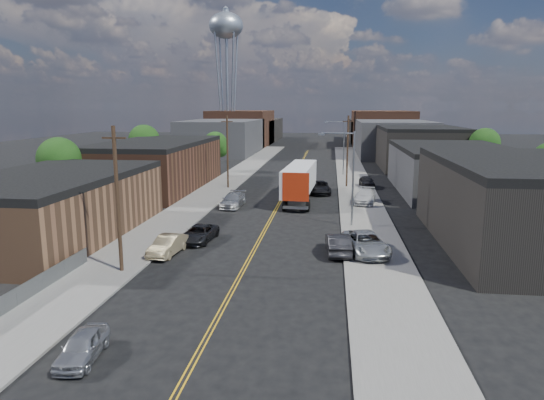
% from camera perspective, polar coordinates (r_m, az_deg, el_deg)
% --- Properties ---
extents(ground, '(260.00, 260.00, 0.00)m').
position_cam_1_polar(ground, '(81.28, 2.70, 3.01)').
color(ground, black).
rests_on(ground, ground).
extents(centerline, '(0.32, 120.00, 0.01)m').
position_cam_1_polar(centerline, '(66.50, 1.74, 1.24)').
color(centerline, gold).
rests_on(centerline, ground).
extents(sidewalk_left, '(5.00, 140.00, 0.15)m').
position_cam_1_polar(sidewalk_left, '(67.99, -6.26, 1.45)').
color(sidewalk_left, slate).
rests_on(sidewalk_left, ground).
extents(sidewalk_right, '(5.00, 140.00, 0.15)m').
position_cam_1_polar(sidewalk_right, '(66.33, 9.95, 1.11)').
color(sidewalk_right, slate).
rests_on(sidewalk_right, ground).
extents(warehouse_tan, '(12.00, 22.00, 5.60)m').
position_cam_1_polar(warehouse_tan, '(45.90, -24.59, -0.63)').
color(warehouse_tan, brown).
rests_on(warehouse_tan, ground).
extents(warehouse_brown, '(12.00, 26.00, 6.60)m').
position_cam_1_polar(warehouse_brown, '(69.03, -13.41, 4.07)').
color(warehouse_brown, '#532F21').
rests_on(warehouse_brown, ground).
extents(industrial_right_a, '(14.00, 22.00, 7.10)m').
position_cam_1_polar(industrial_right_a, '(44.06, 28.23, -0.39)').
color(industrial_right_a, black).
rests_on(industrial_right_a, ground).
extents(industrial_right_b, '(14.00, 24.00, 6.10)m').
position_cam_1_polar(industrial_right_b, '(68.70, 20.47, 3.43)').
color(industrial_right_b, '#373739').
rests_on(industrial_right_b, ground).
extents(industrial_right_c, '(14.00, 22.00, 7.60)m').
position_cam_1_polar(industrial_right_c, '(93.98, 16.86, 5.96)').
color(industrial_right_c, black).
rests_on(industrial_right_c, ground).
extents(skyline_left_a, '(16.00, 30.00, 8.00)m').
position_cam_1_polar(skyline_left_a, '(118.37, -5.77, 7.40)').
color(skyline_left_a, '#373739').
rests_on(skyline_left_a, ground).
extents(skyline_right_a, '(16.00, 30.00, 8.00)m').
position_cam_1_polar(skyline_right_a, '(116.37, 13.98, 7.08)').
color(skyline_right_a, '#373739').
rests_on(skyline_right_a, ground).
extents(skyline_left_b, '(16.00, 26.00, 10.00)m').
position_cam_1_polar(skyline_left_b, '(142.79, -3.57, 8.44)').
color(skyline_left_b, '#532F21').
rests_on(skyline_left_b, ground).
extents(skyline_right_b, '(16.00, 26.00, 10.00)m').
position_cam_1_polar(skyline_right_b, '(141.13, 12.78, 8.16)').
color(skyline_right_b, '#532F21').
rests_on(skyline_right_b, ground).
extents(skyline_left_c, '(16.00, 40.00, 7.00)m').
position_cam_1_polar(skyline_left_c, '(162.54, -2.28, 8.22)').
color(skyline_left_c, black).
rests_on(skyline_left_c, ground).
extents(skyline_right_c, '(16.00, 40.00, 7.00)m').
position_cam_1_polar(skyline_right_c, '(161.09, 12.05, 7.97)').
color(skyline_right_c, black).
rests_on(skyline_right_c, ground).
extents(water_tower, '(9.00, 9.00, 36.90)m').
position_cam_1_polar(water_tower, '(134.64, -5.41, 19.20)').
color(water_tower, gray).
rests_on(water_tower, ground).
extents(streetlight_near, '(3.39, 0.25, 9.00)m').
position_cam_1_polar(streetlight_near, '(45.70, 9.03, 3.41)').
color(streetlight_near, gray).
rests_on(streetlight_near, ground).
extents(streetlight_far, '(3.39, 0.25, 9.00)m').
position_cam_1_polar(streetlight_far, '(80.52, 8.17, 6.65)').
color(streetlight_far, gray).
rests_on(streetlight_far, ground).
extents(utility_pole_left_near, '(1.60, 0.26, 10.00)m').
position_cam_1_polar(utility_pole_left_near, '(33.95, -17.72, 0.10)').
color(utility_pole_left_near, black).
rests_on(utility_pole_left_near, ground).
extents(utility_pole_left_far, '(1.60, 0.26, 10.00)m').
position_cam_1_polar(utility_pole_left_far, '(67.06, -5.26, 5.70)').
color(utility_pole_left_far, black).
rests_on(utility_pole_left_far, ground).
extents(utility_pole_right, '(1.60, 0.26, 10.00)m').
position_cam_1_polar(utility_pole_right, '(68.59, 8.87, 5.74)').
color(utility_pole_right, black).
rests_on(utility_pole_right, ground).
extents(chainlink_fence, '(0.05, 16.00, 1.22)m').
position_cam_1_polar(chainlink_fence, '(31.29, -27.84, -10.10)').
color(chainlink_fence, slate).
rests_on(chainlink_fence, ground).
extents(tree_left_near, '(4.85, 4.76, 7.91)m').
position_cam_1_polar(tree_left_near, '(58.77, -23.69, 4.13)').
color(tree_left_near, black).
rests_on(tree_left_near, ground).
extents(tree_left_mid, '(5.10, 5.04, 8.37)m').
position_cam_1_polar(tree_left_mid, '(81.18, -14.75, 6.54)').
color(tree_left_mid, black).
rests_on(tree_left_mid, ground).
extents(tree_left_far, '(4.35, 4.20, 6.97)m').
position_cam_1_polar(tree_left_far, '(84.90, -6.65, 6.38)').
color(tree_left_far, black).
rests_on(tree_left_far, ground).
extents(tree_right_far, '(4.85, 4.76, 7.91)m').
position_cam_1_polar(tree_right_far, '(84.06, 23.74, 5.91)').
color(tree_right_far, black).
rests_on(tree_right_far, ground).
extents(semi_truck, '(3.56, 16.75, 4.36)m').
position_cam_1_polar(semi_truck, '(59.50, 3.37, 2.49)').
color(semi_truck, silver).
rests_on(semi_truck, ground).
extents(car_left_a, '(1.92, 3.93, 1.29)m').
position_cam_1_polar(car_left_a, '(24.26, -21.40, -15.71)').
color(car_left_a, '#B3B4B8').
rests_on(car_left_a, ground).
extents(car_left_b, '(2.08, 4.66, 1.49)m').
position_cam_1_polar(car_left_b, '(38.20, -12.17, -5.22)').
color(car_left_b, tan).
rests_on(car_left_b, ground).
extents(car_left_c, '(2.66, 5.08, 1.36)m').
position_cam_1_polar(car_left_c, '(41.39, -8.58, -3.93)').
color(car_left_c, black).
rests_on(car_left_c, ground).
extents(car_left_d, '(2.44, 5.47, 1.56)m').
position_cam_1_polar(car_left_d, '(55.09, -4.60, -0.01)').
color(car_left_d, '#A3A6A8').
rests_on(car_left_d, ground).
extents(car_right_oncoming, '(2.09, 5.02, 1.62)m').
position_cam_1_polar(car_right_oncoming, '(37.85, 7.77, -5.12)').
color(car_right_oncoming, black).
rests_on(car_right_oncoming, ground).
extents(car_right_lot_a, '(3.90, 6.30, 1.63)m').
position_cam_1_polar(car_right_lot_a, '(37.81, 10.99, -4.99)').
color(car_right_lot_a, '#B2B6B8').
rests_on(car_right_lot_a, sidewalk_right).
extents(car_right_lot_b, '(2.95, 5.68, 1.57)m').
position_cam_1_polar(car_right_lot_b, '(57.36, 10.90, 0.42)').
color(car_right_lot_b, silver).
rests_on(car_right_lot_b, sidewalk_right).
extents(car_right_lot_c, '(2.19, 4.52, 1.49)m').
position_cam_1_polar(car_right_lot_c, '(69.18, 11.09, 2.16)').
color(car_right_lot_c, black).
rests_on(car_right_lot_c, sidewalk_right).
extents(car_ahead_truck, '(3.34, 6.11, 1.62)m').
position_cam_1_polar(car_ahead_truck, '(63.62, 5.58, 1.48)').
color(car_ahead_truck, black).
rests_on(car_ahead_truck, ground).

